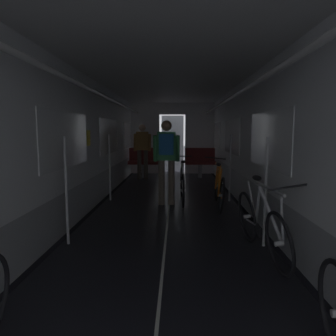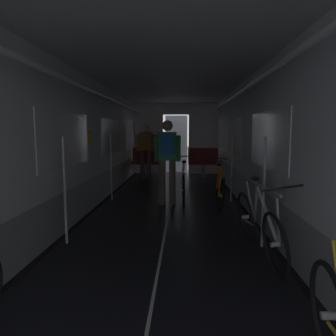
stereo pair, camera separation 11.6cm
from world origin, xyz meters
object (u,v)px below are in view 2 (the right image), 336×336
bench_seat_far_right (203,160)px  person_cyclist_aisle (167,154)px  bicycle_orange (220,188)px  bicycle_silver (259,224)px  bench_seat_far_left (147,160)px  bicycle_white_in_aisle (183,184)px  person_standing_near_bench (146,148)px

bench_seat_far_right → person_cyclist_aisle: (-0.95, -3.75, 0.45)m
bicycle_orange → bicycle_silver: (0.18, -2.35, -0.00)m
person_cyclist_aisle → bench_seat_far_left: bearing=102.8°
bench_seat_far_left → bicycle_white_in_aisle: 3.68m
bicycle_orange → person_standing_near_bench: bearing=117.8°
bench_seat_far_right → bicycle_white_in_aisle: bearing=-100.2°
bench_seat_far_right → bicycle_silver: 6.28m
bicycle_orange → bicycle_silver: size_ratio=1.00×
person_cyclist_aisle → bicycle_white_in_aisle: 0.76m
bench_seat_far_right → person_cyclist_aisle: bearing=-104.2°
bicycle_silver → person_cyclist_aisle: bearing=115.5°
bicycle_white_in_aisle → person_cyclist_aisle: bearing=-140.3°
bicycle_silver → bicycle_white_in_aisle: bicycle_silver is taller
person_standing_near_bench → bench_seat_far_left: bearing=90.4°
person_standing_near_bench → bicycle_orange: bearing=-62.2°
person_cyclist_aisle → bicycle_white_in_aisle: bearing=39.7°
bench_seat_far_left → bicycle_silver: (2.05, -6.27, -0.19)m
bench_seat_far_left → person_cyclist_aisle: person_cyclist_aisle is taller
bench_seat_far_left → person_standing_near_bench: (0.00, -0.38, 0.41)m
bench_seat_far_left → person_cyclist_aisle: (0.85, -3.75, 0.45)m
bench_seat_far_left → person_cyclist_aisle: 3.87m
bench_seat_far_left → person_standing_near_bench: size_ratio=0.58×
bench_seat_far_left → bicycle_white_in_aisle: size_ratio=0.58×
person_cyclist_aisle → person_standing_near_bench: (-0.85, 3.37, -0.04)m
bench_seat_far_left → bicycle_silver: 6.60m
bicycle_silver → bicycle_white_in_aisle: bearing=107.5°
bench_seat_far_right → bicycle_white_in_aisle: bench_seat_far_right is taller
bench_seat_far_left → person_standing_near_bench: person_standing_near_bench is taller
bicycle_orange → bicycle_white_in_aisle: (-0.70, 0.44, 0.00)m
bicycle_silver → bicycle_orange: bearing=94.3°
person_cyclist_aisle → bicycle_white_in_aisle: (0.32, 0.27, -0.63)m
bicycle_white_in_aisle → person_standing_near_bench: size_ratio=1.00×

